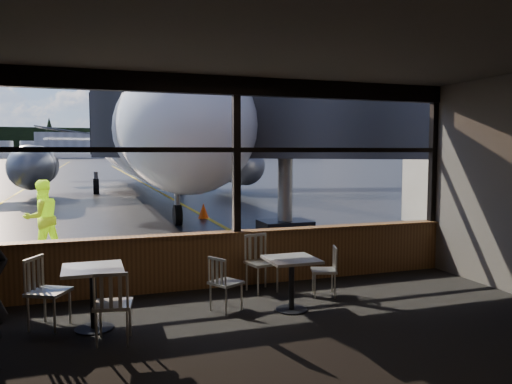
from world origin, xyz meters
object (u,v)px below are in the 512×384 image
cone_nose (203,211)px  chair_near_w (226,283)px  chair_near_e (324,271)px  cafe_table_mid (93,299)px  airliner (139,91)px  jet_bridge (300,151)px  chair_mid_w (49,293)px  chair_near_n (262,264)px  ground_crew (42,218)px  cafe_table_near (292,285)px  chair_mid_s (113,305)px

cone_nose → chair_near_w: bearing=-101.0°
chair_near_e → cafe_table_mid: bearing=116.4°
airliner → chair_near_w: bearing=-92.0°
airliner → jet_bridge: (3.22, -13.83, -3.18)m
cafe_table_mid → chair_near_e: bearing=6.9°
jet_bridge → chair_near_e: size_ratio=13.20×
chair_near_w → chair_mid_w: bearing=-121.0°
jet_bridge → chair_near_w: bearing=-121.4°
chair_near_w → chair_mid_w: (-2.33, 0.06, 0.06)m
chair_near_n → chair_mid_w: (-3.14, -0.69, -0.00)m
airliner → ground_crew: bearing=-102.9°
chair_near_n → chair_near_e: bearing=136.1°
cafe_table_near → cone_nose: cafe_table_near is taller
chair_mid_w → cone_nose: bearing=-175.0°
cafe_table_near → chair_near_n: (-0.08, 1.04, 0.08)m
cafe_table_near → chair_near_e: size_ratio=0.96×
cafe_table_mid → airliner: bearing=82.6°
cafe_table_mid → chair_near_w: bearing=6.0°
airliner → ground_crew: (-3.71, -15.57, -4.65)m
chair_near_e → ground_crew: (-4.45, 4.81, 0.43)m
cafe_table_near → cafe_table_mid: bearing=177.8°
jet_bridge → cone_nose: 4.33m
cafe_table_mid → chair_near_w: cafe_table_mid is taller
cafe_table_near → jet_bridge: bearing=65.3°
chair_mid_w → chair_near_n: bearing=130.7°
chair_near_e → ground_crew: size_ratio=0.48×
cafe_table_near → ground_crew: size_ratio=0.46×
cone_nose → chair_mid_w: bearing=-113.4°
airliner → chair_mid_s: size_ratio=39.76×
cafe_table_mid → cafe_table_near: bearing=-2.2°
cafe_table_near → chair_mid_s: chair_mid_s is taller
cafe_table_near → ground_crew: (-3.68, 5.33, 0.45)m
cafe_table_near → chair_mid_w: chair_mid_w is taller
chair_near_w → chair_near_n: chair_near_n is taller
cafe_table_mid → chair_mid_w: 0.60m
airliner → cafe_table_mid: size_ratio=44.16×
chair_mid_s → jet_bridge: bearing=61.9°
cafe_table_near → chair_near_n: 1.05m
chair_near_n → cone_nose: bearing=-108.9°
jet_bridge → chair_near_n: jet_bridge is taller
airliner → cafe_table_near: (-0.03, -20.90, -5.09)m
cafe_table_mid → cone_nose: bearing=69.8°
cafe_table_mid → chair_near_n: bearing=19.9°
chair_mid_s → ground_crew: bearing=111.3°
jet_bridge → ground_crew: jet_bridge is taller
chair_mid_w → jet_bridge: bearing=164.4°
chair_near_w → chair_mid_w: size_ratio=0.87×
chair_mid_w → ground_crew: size_ratio=0.56×
cafe_table_mid → ground_crew: 5.34m
cafe_table_near → chair_near_e: chair_near_e is taller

